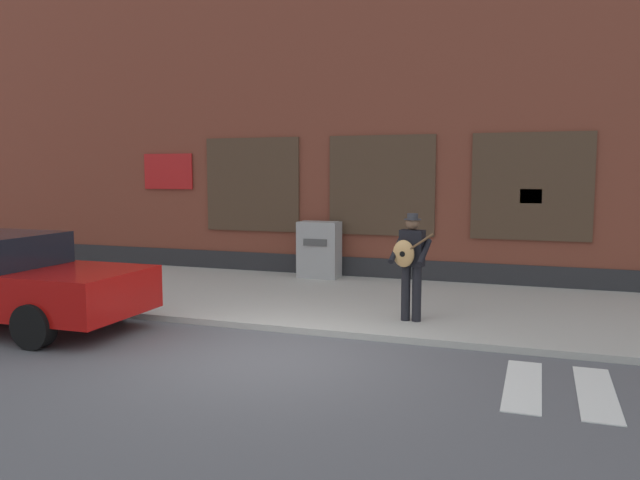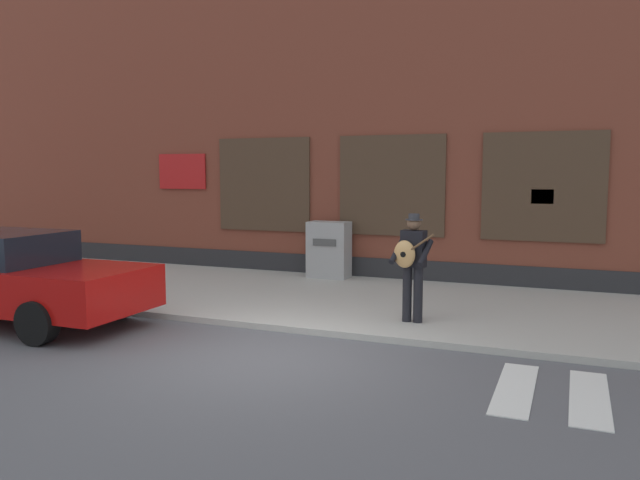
# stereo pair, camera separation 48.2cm
# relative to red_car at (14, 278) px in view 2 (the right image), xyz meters

# --- Properties ---
(ground_plane) EXTENTS (160.00, 160.00, 0.00)m
(ground_plane) POSITION_rel_red_car_xyz_m (4.73, -0.07, -0.77)
(ground_plane) COLOR #56565B
(sidewalk) EXTENTS (28.00, 5.00, 0.10)m
(sidewalk) POSITION_rel_red_car_xyz_m (4.73, 3.65, -0.72)
(sidewalk) COLOR #ADAAA3
(sidewalk) RESTS_ON ground
(building_backdrop) EXTENTS (28.00, 4.06, 8.34)m
(building_backdrop) POSITION_rel_red_car_xyz_m (4.73, 8.14, 3.40)
(building_backdrop) COLOR brown
(building_backdrop) RESTS_ON ground
(red_car) EXTENTS (4.61, 2.01, 1.53)m
(red_car) POSITION_rel_red_car_xyz_m (0.00, 0.00, 0.00)
(red_car) COLOR #B20F0C
(red_car) RESTS_ON ground
(busker) EXTENTS (0.72, 0.58, 1.76)m
(busker) POSITION_rel_red_car_xyz_m (6.21, 2.17, 0.34)
(busker) COLOR black
(busker) RESTS_ON sidewalk
(utility_box) EXTENTS (0.93, 0.56, 1.29)m
(utility_box) POSITION_rel_red_car_xyz_m (3.39, 5.70, -0.02)
(utility_box) COLOR #9E9E9E
(utility_box) RESTS_ON sidewalk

